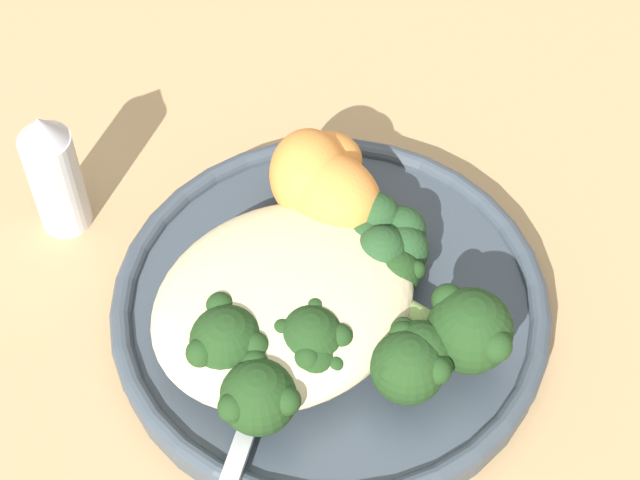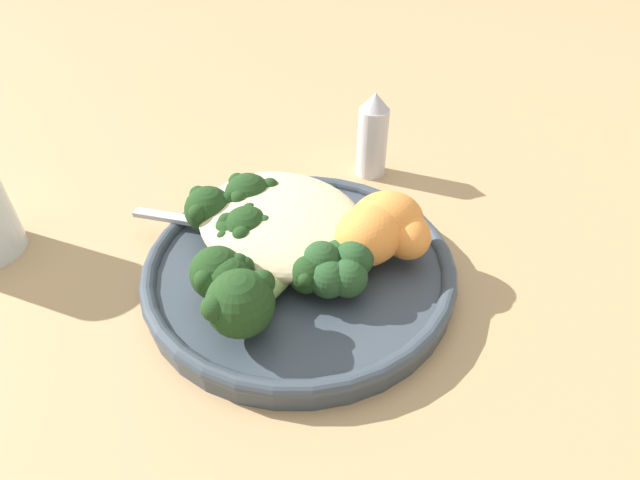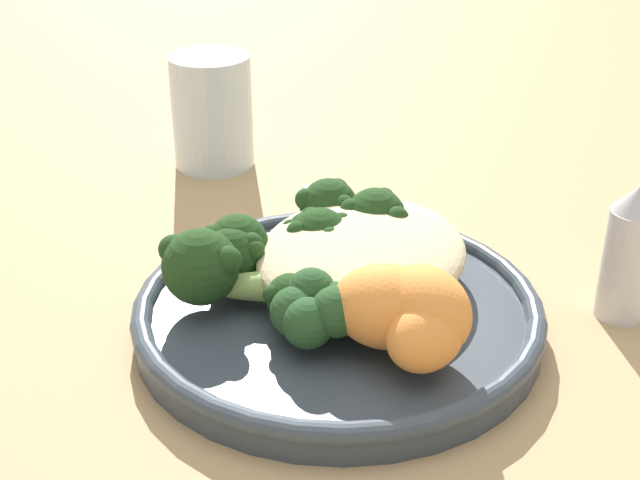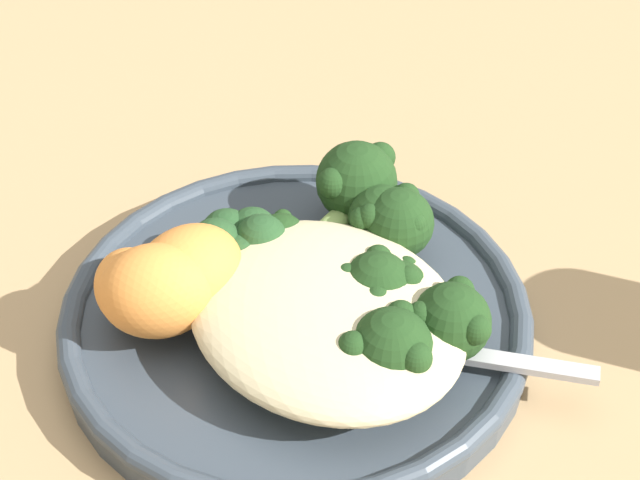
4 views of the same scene
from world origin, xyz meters
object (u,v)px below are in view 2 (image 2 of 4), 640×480
object	(u,v)px
broccoli_stalk_3	(264,235)
broccoli_stalk_5	(256,268)
broccoli_stalk_2	(255,231)
broccoli_stalk_7	(309,265)
salt_shaker	(373,135)
broccoli_stalk_4	(238,266)
broccoli_stalk_0	(261,205)
broccoli_stalk_6	(254,293)
kale_tuft	(337,267)
spoon	(228,225)
plate	(300,267)
sweet_potato_chunk_1	(370,234)
sweet_potato_chunk_0	(404,233)
broccoli_stalk_1	(227,215)
sweet_potato_chunk_2	(387,221)
quinoa_mound	(282,221)

from	to	relation	value
broccoli_stalk_3	broccoli_stalk_5	size ratio (longest dim) A/B	0.75
broccoli_stalk_2	broccoli_stalk_7	size ratio (longest dim) A/B	1.28
broccoli_stalk_3	salt_shaker	bearing A→B (deg)	-125.58
broccoli_stalk_7	broccoli_stalk_4	bearing A→B (deg)	-76.95
broccoli_stalk_0	broccoli_stalk_7	world-z (taller)	broccoli_stalk_0
broccoli_stalk_0	broccoli_stalk_5	xyz separation A→B (m)	(0.06, -0.04, -0.00)
salt_shaker	broccoli_stalk_4	bearing A→B (deg)	-69.58
broccoli_stalk_6	kale_tuft	xyz separation A→B (m)	(0.01, 0.06, -0.00)
spoon	broccoli_stalk_7	bearing A→B (deg)	153.85
broccoli_stalk_5	broccoli_stalk_7	size ratio (longest dim) A/B	2.05
plate	sweet_potato_chunk_1	distance (m)	0.06
kale_tuft	spoon	bearing A→B (deg)	-165.46
salt_shaker	kale_tuft	bearing A→B (deg)	-51.24
broccoli_stalk_0	broccoli_stalk_4	world-z (taller)	broccoli_stalk_0
broccoli_stalk_0	sweet_potato_chunk_0	xyz separation A→B (m)	(0.10, 0.06, 0.00)
broccoli_stalk_1	salt_shaker	size ratio (longest dim) A/B	1.25
broccoli_stalk_6	sweet_potato_chunk_2	xyz separation A→B (m)	(0.00, 0.12, 0.00)
plate	broccoli_stalk_0	distance (m)	0.06
broccoli_stalk_1	sweet_potato_chunk_1	xyz separation A→B (m)	(0.09, 0.06, 0.01)
sweet_potato_chunk_2	kale_tuft	bearing A→B (deg)	-81.13
sweet_potato_chunk_0	sweet_potato_chunk_1	distance (m)	0.03
broccoli_stalk_6	kale_tuft	distance (m)	0.06
broccoli_stalk_3	broccoli_stalk_7	world-z (taller)	broccoli_stalk_3
broccoli_stalk_1	broccoli_stalk_4	xyz separation A→B (m)	(0.06, -0.02, -0.00)
sweet_potato_chunk_0	broccoli_stalk_3	bearing A→B (deg)	-131.51
quinoa_mound	sweet_potato_chunk_0	size ratio (longest dim) A/B	3.16
broccoli_stalk_5	sweet_potato_chunk_2	distance (m)	0.10
plate	broccoli_stalk_0	world-z (taller)	broccoli_stalk_0
broccoli_stalk_6	spoon	world-z (taller)	broccoli_stalk_6
spoon	kale_tuft	bearing A→B (deg)	157.92
broccoli_stalk_6	broccoli_stalk_4	bearing A→B (deg)	-124.17
broccoli_stalk_5	spoon	xyz separation A→B (m)	(-0.07, 0.02, -0.01)
broccoli_stalk_6	plate	bearing A→B (deg)	-176.35
sweet_potato_chunk_0	broccoli_stalk_0	bearing A→B (deg)	-148.07
broccoli_stalk_7	broccoli_stalk_5	bearing A→B (deg)	-75.04
broccoli_stalk_1	broccoli_stalk_7	distance (m)	0.08
broccoli_stalk_0	sweet_potato_chunk_1	bearing A→B (deg)	-171.16
sweet_potato_chunk_1	broccoli_stalk_3	bearing A→B (deg)	-136.44
broccoli_stalk_4	broccoli_stalk_7	world-z (taller)	broccoli_stalk_4
broccoli_stalk_5	sweet_potato_chunk_0	size ratio (longest dim) A/B	2.84
broccoli_stalk_4	broccoli_stalk_1	bearing A→B (deg)	-112.60
sweet_potato_chunk_2	salt_shaker	distance (m)	0.14
broccoli_stalk_0	broccoli_stalk_1	world-z (taller)	broccoli_stalk_0
sweet_potato_chunk_2	spoon	bearing A→B (deg)	-138.90
broccoli_stalk_4	broccoli_stalk_3	bearing A→B (deg)	-148.29
broccoli_stalk_2	sweet_potato_chunk_0	size ratio (longest dim) A/B	1.76
broccoli_stalk_4	broccoli_stalk_6	distance (m)	0.03
broccoli_stalk_3	broccoli_stalk_4	bearing A→B (deg)	66.45
sweet_potato_chunk_2	broccoli_stalk_7	bearing A→B (deg)	-97.64
sweet_potato_chunk_0	plate	bearing A→B (deg)	-125.27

